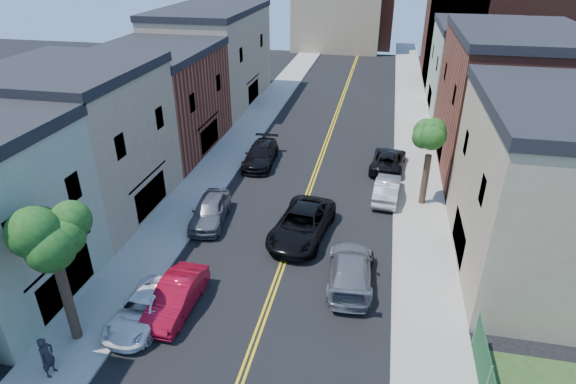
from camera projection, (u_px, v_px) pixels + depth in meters
The scene contains 25 objects.
sidewalk_left at pixel (242, 135), 43.92m from camera, with size 3.20×100.00×0.15m, color gray.
sidewalk_right at pixel (416, 149), 41.09m from camera, with size 3.20×100.00×0.15m, color gray.
curb_left at pixel (260, 137), 43.61m from camera, with size 0.30×100.00×0.15m, color gray.
curb_right at pixel (396, 147), 41.41m from camera, with size 0.30×100.00×0.15m, color gray.
bldg_left_tan_near at pixel (79, 146), 29.95m from camera, with size 9.00×10.00×9.00m, color #998466.
bldg_left_brick at pixel (157, 103), 39.71m from camera, with size 9.00×12.00×8.00m, color brown.
bldg_left_tan_far at pixel (213, 59), 51.50m from camera, with size 9.00×16.00×9.50m, color #998466.
bldg_right_tan at pixel (561, 195), 24.08m from camera, with size 9.00×12.00×9.00m, color #998466.
bldg_right_brick at pixel (508, 105), 35.98m from camera, with size 9.00×14.00×10.00m, color brown.
bldg_right_palegrn at pixel (479, 72), 48.46m from camera, with size 9.00×12.00×8.50m, color gray.
church at pixel (485, 21), 59.71m from camera, with size 16.20×14.20×22.60m.
backdrop_left at pixel (337, 12), 76.86m from camera, with size 14.00×8.00×12.00m, color #998466.
backdrop_center at pixel (363, 16), 80.08m from camera, with size 10.00×8.00×10.00m, color brown.
tree_left_mid at pixel (44, 213), 18.36m from camera, with size 5.20×5.20×9.29m.
tree_right_far at pixel (434, 125), 29.78m from camera, with size 4.40×4.40×8.03m.
red_sedan at pixel (176, 296), 22.81m from camera, with size 1.64×4.72×1.55m, color #A80B21.
white_pickup at pixel (142, 310), 22.14m from camera, with size 2.16×4.69×1.30m, color white.
grey_car_left at pixel (210, 210), 30.04m from camera, with size 2.00×4.97×1.70m, color #57595F.
black_car_left at pixel (261, 154), 38.10m from camera, with size 2.28×5.60×1.63m, color black.
grey_car_right at pixel (350, 270), 24.62m from camera, with size 2.28×5.62×1.63m, color slate.
black_car_right at pixel (356, 267), 24.98m from camera, with size 1.65×4.10×1.40m, color black.
silver_car_right at pixel (387, 189), 32.85m from camera, with size 1.64×4.70×1.55m, color #ADAFB5.
dark_car_right_far at pixel (388, 160), 37.32m from camera, with size 2.46×5.34×1.48m, color black.
black_suv_lane at pixel (302, 224), 28.49m from camera, with size 2.93×6.36×1.77m, color black.
pedestrian_left at pixel (47, 357), 19.06m from camera, with size 0.69×0.45×1.90m, color #212128.
Camera 1 is at (4.63, 0.40, 15.87)m, focal length 29.45 mm.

